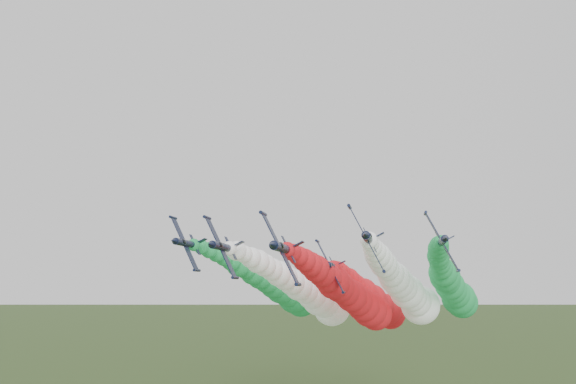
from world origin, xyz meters
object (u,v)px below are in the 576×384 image
Objects in this scene: jet_inner_right at (406,290)px; jet_outer_left at (278,287)px; jet_inner_left at (310,293)px; jet_outer_right at (452,287)px; jet_trail at (375,301)px; jet_lead at (353,297)px.

jet_inner_right is 32.53m from jet_outer_left.
jet_inner_right is (20.65, -3.34, 0.88)m from jet_inner_left.
jet_outer_left is at bearing 177.58° from jet_outer_right.
jet_outer_left is (-9.15, 9.70, 1.30)m from jet_inner_left.
jet_lead is at bearing -95.94° from jet_trail.
jet_inner_right is at bearing -9.19° from jet_inner_left.
jet_inner_left is at bearing -165.50° from jet_outer_right.
jet_lead is 1.00× the size of jet_outer_right.
jet_inner_right reaches higher than jet_trail.
jet_outer_left is 24.17m from jet_trail.
jet_outer_left is 1.00× the size of jet_outer_right.
jet_inner_left reaches higher than jet_trail.
jet_inner_left is 20.94m from jet_inner_right.
jet_inner_right is 1.00× the size of jet_outer_left.
jet_outer_right is at bearing -2.42° from jet_outer_left.
jet_lead is at bearing -50.08° from jet_inner_left.
jet_outer_left is at bearing 131.46° from jet_lead.
jet_outer_right is (10.34, 11.35, 0.53)m from jet_inner_right.
jet_outer_left is (-19.50, 22.08, 1.77)m from jet_lead.
jet_outer_right is at bearing 14.50° from jet_inner_left.
jet_trail is at bearing 19.13° from jet_outer_left.
jet_inner_left is 1.00× the size of jet_inner_right.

